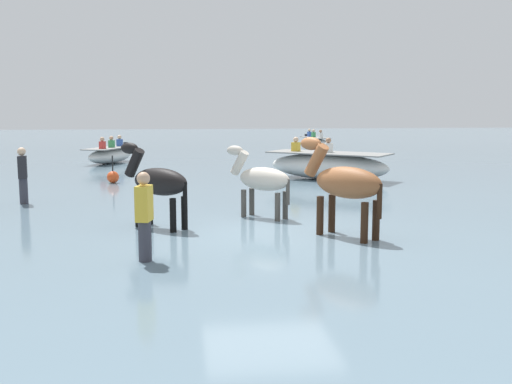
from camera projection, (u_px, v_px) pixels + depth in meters
ground_plane at (270, 246)px, 11.46m from camera, size 120.00×120.00×0.00m
water_surface at (227, 178)px, 21.27m from camera, size 90.00×90.00×0.25m
horse_lead_chestnut at (345, 185)px, 10.98m from camera, size 1.38×1.69×2.03m
horse_trailing_black at (158, 184)px, 11.81m from camera, size 1.49×1.40×1.89m
horse_flank_pinto at (262, 181)px, 12.91m from camera, size 1.39×1.31×1.77m
boat_near_starboard at (315, 141)px, 36.68m from camera, size 1.45×2.90×1.02m
boat_mid_channel at (328, 166)px, 19.87m from camera, size 4.16×3.72×1.36m
boat_far_inshore at (110, 155)px, 25.65m from camera, size 2.19×3.21×1.14m
person_onlooker_left at (23, 179)px, 14.80m from camera, size 0.25×0.35×1.63m
person_onlooker_right at (144, 222)px, 9.25m from camera, size 0.27×0.36×1.63m
channel_buoy at (113, 177)px, 18.92m from camera, size 0.37×0.37×0.85m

